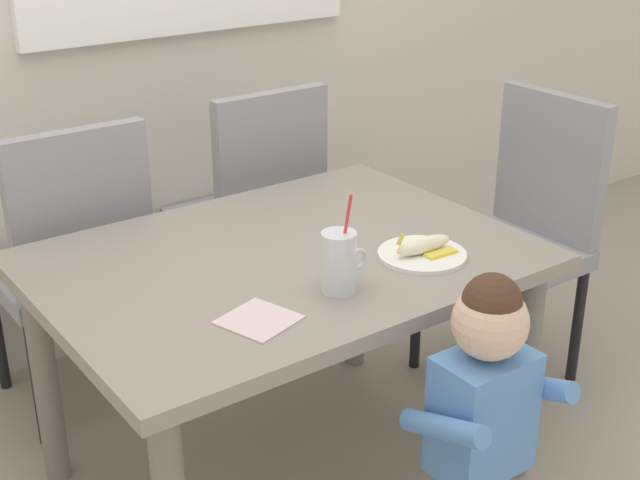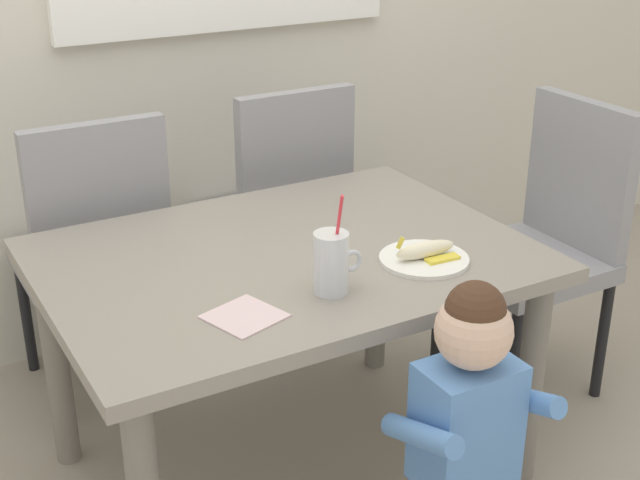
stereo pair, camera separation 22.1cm
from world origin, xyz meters
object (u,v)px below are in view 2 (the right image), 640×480
at_px(snack_plate, 424,259).
at_px(milk_cup, 331,266).
at_px(dining_chair_left, 94,244).
at_px(dining_chair_far, 547,232).
at_px(paper_napkin, 244,316).
at_px(toddler_standing, 468,410).
at_px(dining_chair_right, 281,202).
at_px(peeled_banana, 426,250).
at_px(dining_table, 286,286).

bearing_deg(snack_plate, milk_cup, -174.20).
relative_size(dining_chair_left, snack_plate, 4.17).
height_order(dining_chair_far, snack_plate, dining_chair_far).
relative_size(milk_cup, paper_napkin, 1.67).
relative_size(dining_chair_left, milk_cup, 3.82).
distance_m(dining_chair_left, toddler_standing, 1.35).
height_order(milk_cup, paper_napkin, milk_cup).
bearing_deg(dining_chair_right, peeled_banana, 86.05).
xyz_separation_m(dining_chair_far, paper_napkin, (-1.21, -0.30, 0.16)).
bearing_deg(snack_plate, dining_table, 141.63).
relative_size(toddler_standing, milk_cup, 3.34).
bearing_deg(peeled_banana, snack_plate, 164.00).
bearing_deg(dining_chair_left, peeled_banana, 124.45).
xyz_separation_m(dining_table, peeled_banana, (0.29, -0.22, 0.13)).
bearing_deg(milk_cup, peeled_banana, 5.51).
distance_m(dining_table, toddler_standing, 0.62).
bearing_deg(peeled_banana, dining_chair_far, 21.03).
xyz_separation_m(dining_chair_far, milk_cup, (-0.98, -0.29, 0.23)).
bearing_deg(dining_table, snack_plate, -38.37).
height_order(dining_table, milk_cup, milk_cup).
xyz_separation_m(dining_chair_right, toddler_standing, (-0.21, -1.31, -0.02)).
relative_size(dining_chair_left, dining_chair_far, 1.00).
height_order(dining_table, dining_chair_right, dining_chair_right).
height_order(dining_chair_far, peeled_banana, dining_chair_far).
bearing_deg(dining_table, dining_chair_right, 63.68).
distance_m(dining_chair_far, toddler_standing, 1.05).
relative_size(peeled_banana, paper_napkin, 1.15).
distance_m(dining_table, dining_chair_far, 0.97).
relative_size(toddler_standing, paper_napkin, 5.59).
relative_size(dining_table, peeled_banana, 7.19).
relative_size(dining_chair_far, milk_cup, 3.82).
xyz_separation_m(dining_chair_right, snack_plate, (-0.07, -0.93, 0.17)).
bearing_deg(dining_chair_left, dining_chair_far, 154.06).
xyz_separation_m(toddler_standing, milk_cup, (-0.14, 0.35, 0.24)).
height_order(dining_table, paper_napkin, paper_napkin).
bearing_deg(dining_chair_left, dining_table, 116.04).
distance_m(milk_cup, snack_plate, 0.30).
bearing_deg(snack_plate, peeled_banana, -16.00).
distance_m(dining_chair_left, dining_chair_right, 0.68).
distance_m(dining_table, milk_cup, 0.30).
bearing_deg(dining_table, toddler_standing, -77.43).
height_order(dining_chair_left, toddler_standing, dining_chair_left).
bearing_deg(dining_chair_right, paper_napkin, 58.60).
bearing_deg(dining_chair_right, dining_chair_far, 132.77).
relative_size(dining_chair_right, dining_chair_far, 1.00).
bearing_deg(dining_chair_far, peeled_banana, -68.97).
bearing_deg(paper_napkin, toddler_standing, -41.85).
distance_m(toddler_standing, paper_napkin, 0.54).
bearing_deg(toddler_standing, snack_plate, 68.95).
bearing_deg(snack_plate, dining_chair_left, 124.31).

